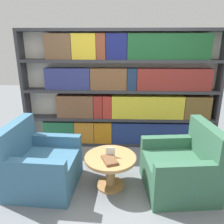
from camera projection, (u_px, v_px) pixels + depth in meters
name	position (u px, v px, depth m)	size (l,w,h in m)	color
ground_plane	(119.00, 193.00, 2.80)	(14.00, 14.00, 0.00)	slate
bookshelf	(124.00, 92.00, 3.85)	(3.43, 0.30, 2.05)	silver
armchair_left	(41.00, 166.00, 2.86)	(0.87, 0.87, 0.88)	#386684
armchair_right	(181.00, 169.00, 2.80)	(0.90, 0.90, 0.88)	#336047
coffee_table	(110.00, 165.00, 2.84)	(0.66, 0.66, 0.44)	#AD7F4C
table_sign	(110.00, 153.00, 2.78)	(0.12, 0.06, 0.13)	black
stray_book	(110.00, 160.00, 2.69)	(0.23, 0.28, 0.03)	brown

